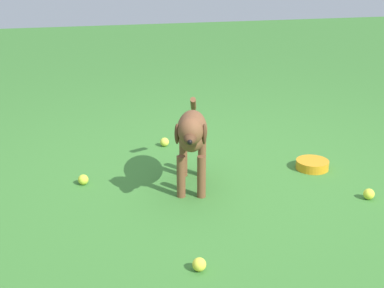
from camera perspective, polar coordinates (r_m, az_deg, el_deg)
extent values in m
plane|color=#38722D|center=(3.51, 3.24, -4.06)|extent=(14.00, 14.00, 0.00)
ellipsoid|color=brown|center=(3.34, 0.00, 1.43)|extent=(0.52, 0.30, 0.21)
cylinder|color=brown|center=(3.28, 0.99, -3.42)|extent=(0.05, 0.05, 0.26)
cylinder|color=brown|center=(3.28, -1.14, -3.40)|extent=(0.05, 0.05, 0.26)
cylinder|color=brown|center=(3.57, 1.05, -1.37)|extent=(0.05, 0.05, 0.26)
cylinder|color=brown|center=(3.57, -0.90, -1.35)|extent=(0.05, 0.05, 0.26)
ellipsoid|color=brown|center=(3.03, -0.15, 1.35)|extent=(0.19, 0.18, 0.16)
ellipsoid|color=#472B19|center=(2.97, -0.20, 0.54)|extent=(0.13, 0.10, 0.06)
sphere|color=black|center=(2.92, -0.23, 0.19)|extent=(0.03, 0.03, 0.03)
ellipsoid|color=#472B19|center=(3.04, 1.27, 1.03)|extent=(0.06, 0.04, 0.12)
ellipsoid|color=#472B19|center=(3.05, -1.57, 1.06)|extent=(0.06, 0.04, 0.12)
cylinder|color=brown|center=(3.60, 0.13, 4.20)|extent=(0.16, 0.07, 0.13)
sphere|color=#C0D235|center=(3.54, -11.21, -3.64)|extent=(0.07, 0.07, 0.07)
sphere|color=yellow|center=(2.63, 0.76, -12.38)|extent=(0.07, 0.07, 0.07)
sphere|color=yellow|center=(3.45, 17.86, -4.96)|extent=(0.07, 0.07, 0.07)
sphere|color=#CDD341|center=(4.12, -2.86, 0.21)|extent=(0.07, 0.07, 0.07)
cylinder|color=orange|center=(3.80, 12.36, -2.10)|extent=(0.22, 0.22, 0.06)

